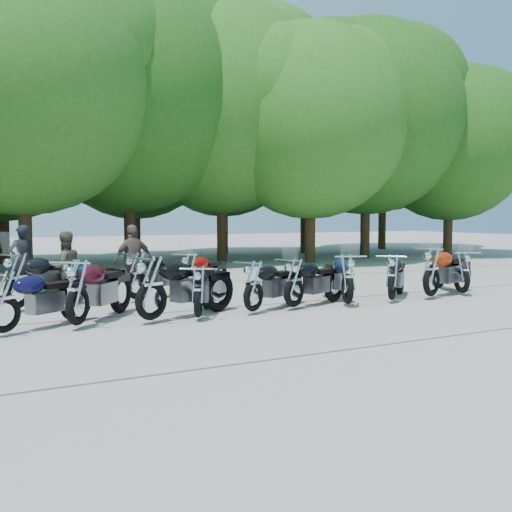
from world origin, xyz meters
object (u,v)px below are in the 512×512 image
motorcycle_2 (151,285)px  motorcycle_4 (253,284)px  motorcycle_13 (136,274)px  rider_1 (65,268)px  motorcycle_3 (198,290)px  motorcycle_8 (432,270)px  rider_3 (22,261)px  motorcycle_6 (348,277)px  motorcycle_9 (463,270)px  motorcycle_11 (17,278)px  motorcycle_0 (4,299)px  motorcycle_14 (189,273)px  motorcycle_1 (77,290)px  motorcycle_12 (73,280)px  motorcycle_5 (294,281)px  motorcycle_7 (392,275)px  rider_2 (133,260)px

motorcycle_2 → motorcycle_4: 2.15m
motorcycle_13 → rider_1: (-1.51, 0.43, 0.17)m
motorcycle_3 → motorcycle_8: size_ratio=0.83×
motorcycle_8 → rider_3: rider_3 is taller
motorcycle_6 → motorcycle_9: motorcycle_6 is taller
motorcycle_6 → motorcycle_11: motorcycle_11 is taller
motorcycle_8 → motorcycle_9: motorcycle_8 is taller
motorcycle_0 → motorcycle_4: motorcycle_0 is taller
motorcycle_14 → rider_3: 4.13m
motorcycle_3 → motorcycle_2: bearing=23.1°
motorcycle_13 → motorcycle_0: bearing=103.7°
motorcycle_4 → motorcycle_8: size_ratio=0.87×
motorcycle_4 → motorcycle_9: motorcycle_9 is taller
motorcycle_1 → motorcycle_14: motorcycle_1 is taller
motorcycle_1 → motorcycle_8: motorcycle_8 is taller
motorcycle_1 → motorcycle_3: (2.20, -0.22, -0.11)m
motorcycle_6 → motorcycle_12: size_ratio=1.11×
motorcycle_4 → rider_3: 6.22m
motorcycle_4 → motorcycle_12: size_ratio=1.05×
motorcycle_5 → motorcycle_8: 3.72m
motorcycle_6 → motorcycle_0: bearing=20.6°
motorcycle_4 → motorcycle_7: size_ratio=0.98×
motorcycle_13 → motorcycle_2: bearing=140.1°
motorcycle_7 → motorcycle_9: size_ratio=1.00×
motorcycle_6 → motorcycle_13: 4.82m
motorcycle_14 → rider_3: bearing=18.8°
motorcycle_3 → motorcycle_14: motorcycle_14 is taller
motorcycle_9 → motorcycle_12: size_ratio=1.07×
motorcycle_1 → motorcycle_9: 9.38m
motorcycle_7 → motorcycle_2: bearing=47.4°
motorcycle_3 → motorcycle_13: bearing=-54.6°
motorcycle_12 → motorcycle_11: bearing=64.8°
motorcycle_4 → motorcycle_8: motorcycle_8 is taller
motorcycle_13 → rider_2: (0.29, 1.18, 0.24)m
motorcycle_7 → motorcycle_12: bearing=24.1°
motorcycle_1 → motorcycle_11: motorcycle_11 is taller
motorcycle_8 → motorcycle_2: bearing=69.3°
motorcycle_4 → motorcycle_13: bearing=1.1°
motorcycle_12 → motorcycle_0: bearing=113.4°
rider_3 → motorcycle_1: bearing=78.8°
motorcycle_9 → rider_2: rider_2 is taller
motorcycle_7 → motorcycle_13: size_ratio=0.97×
motorcycle_5 → motorcycle_13: size_ratio=0.95×
motorcycle_2 → motorcycle_11: motorcycle_2 is taller
motorcycle_3 → motorcycle_5: bearing=-145.2°
motorcycle_0 → rider_2: rider_2 is taller
motorcycle_11 → motorcycle_5: bearing=-154.4°
motorcycle_1 → rider_2: rider_2 is taller
motorcycle_4 → motorcycle_14: size_ratio=0.98×
motorcycle_0 → rider_3: rider_3 is taller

